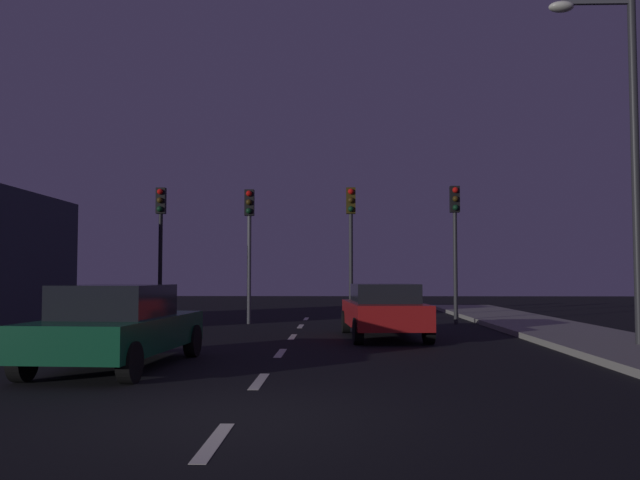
{
  "coord_description": "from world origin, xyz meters",
  "views": [
    {
      "loc": [
        1.23,
        -7.86,
        1.63
      ],
      "look_at": [
        0.59,
        15.48,
        2.89
      ],
      "focal_mm": 37.65,
      "sensor_mm": 36.0,
      "label": 1
    }
  ],
  "objects_px": {
    "car_stopped_ahead": "(384,310)",
    "traffic_signal_center_right": "(351,228)",
    "traffic_signal_far_left": "(161,228)",
    "traffic_signal_far_right": "(455,227)",
    "street_lamp_right": "(622,138)",
    "traffic_signal_center_left": "(249,229)",
    "car_adjacent_lane": "(118,326)"
  },
  "relations": [
    {
      "from": "traffic_signal_far_left",
      "to": "street_lamp_right",
      "type": "bearing_deg",
      "value": -32.93
    },
    {
      "from": "traffic_signal_center_left",
      "to": "car_stopped_ahead",
      "type": "height_order",
      "value": "traffic_signal_center_left"
    },
    {
      "from": "traffic_signal_far_left",
      "to": "street_lamp_right",
      "type": "relative_size",
      "value": 0.6
    },
    {
      "from": "traffic_signal_far_left",
      "to": "traffic_signal_center_left",
      "type": "relative_size",
      "value": 1.02
    },
    {
      "from": "car_stopped_ahead",
      "to": "car_adjacent_lane",
      "type": "height_order",
      "value": "car_adjacent_lane"
    },
    {
      "from": "traffic_signal_far_right",
      "to": "street_lamp_right",
      "type": "relative_size",
      "value": 0.6
    },
    {
      "from": "traffic_signal_far_left",
      "to": "street_lamp_right",
      "type": "distance_m",
      "value": 14.88
    },
    {
      "from": "traffic_signal_far_right",
      "to": "car_stopped_ahead",
      "type": "relative_size",
      "value": 1.04
    },
    {
      "from": "traffic_signal_far_left",
      "to": "traffic_signal_center_right",
      "type": "xyz_separation_m",
      "value": [
        6.58,
        -0.0,
        -0.01
      ]
    },
    {
      "from": "car_stopped_ahead",
      "to": "traffic_signal_center_right",
      "type": "bearing_deg",
      "value": 98.33
    },
    {
      "from": "traffic_signal_center_left",
      "to": "street_lamp_right",
      "type": "bearing_deg",
      "value": -40.71
    },
    {
      "from": "car_stopped_ahead",
      "to": "street_lamp_right",
      "type": "xyz_separation_m",
      "value": [
        5.1,
        -2.88,
        3.95
      ]
    },
    {
      "from": "traffic_signal_center_right",
      "to": "car_stopped_ahead",
      "type": "bearing_deg",
      "value": -81.67
    },
    {
      "from": "traffic_signal_center_right",
      "to": "car_stopped_ahead",
      "type": "distance_m",
      "value": 5.82
    },
    {
      "from": "traffic_signal_far_left",
      "to": "traffic_signal_center_right",
      "type": "relative_size",
      "value": 1.0
    },
    {
      "from": "traffic_signal_center_left",
      "to": "traffic_signal_center_right",
      "type": "distance_m",
      "value": 3.5
    },
    {
      "from": "traffic_signal_far_right",
      "to": "traffic_signal_far_left",
      "type": "bearing_deg",
      "value": -180.0
    },
    {
      "from": "traffic_signal_center_left",
      "to": "traffic_signal_center_right",
      "type": "bearing_deg",
      "value": 0.0
    },
    {
      "from": "car_stopped_ahead",
      "to": "traffic_signal_center_left",
      "type": "bearing_deg",
      "value": 129.42
    },
    {
      "from": "traffic_signal_far_left",
      "to": "traffic_signal_center_left",
      "type": "xyz_separation_m",
      "value": [
        3.08,
        -0.0,
        -0.05
      ]
    },
    {
      "from": "traffic_signal_far_left",
      "to": "traffic_signal_center_left",
      "type": "distance_m",
      "value": 3.08
    },
    {
      "from": "traffic_signal_center_left",
      "to": "street_lamp_right",
      "type": "relative_size",
      "value": 0.59
    },
    {
      "from": "car_adjacent_lane",
      "to": "traffic_signal_far_right",
      "type": "bearing_deg",
      "value": 54.4
    },
    {
      "from": "traffic_signal_center_right",
      "to": "street_lamp_right",
      "type": "xyz_separation_m",
      "value": [
        5.86,
        -8.06,
        1.4
      ]
    },
    {
      "from": "traffic_signal_far_left",
      "to": "traffic_signal_center_left",
      "type": "height_order",
      "value": "traffic_signal_far_left"
    },
    {
      "from": "traffic_signal_far_left",
      "to": "traffic_signal_center_right",
      "type": "distance_m",
      "value": 6.58
    },
    {
      "from": "traffic_signal_far_left",
      "to": "car_adjacent_lane",
      "type": "distance_m",
      "value": 11.56
    },
    {
      "from": "car_adjacent_lane",
      "to": "street_lamp_right",
      "type": "relative_size",
      "value": 0.59
    },
    {
      "from": "car_adjacent_lane",
      "to": "traffic_signal_center_left",
      "type": "bearing_deg",
      "value": 85.57
    },
    {
      "from": "traffic_signal_far_right",
      "to": "street_lamp_right",
      "type": "xyz_separation_m",
      "value": [
        2.3,
        -8.06,
        1.38
      ]
    },
    {
      "from": "street_lamp_right",
      "to": "traffic_signal_center_left",
      "type": "bearing_deg",
      "value": 139.29
    },
    {
      "from": "traffic_signal_center_right",
      "to": "traffic_signal_far_right",
      "type": "bearing_deg",
      "value": 0.0
    }
  ]
}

